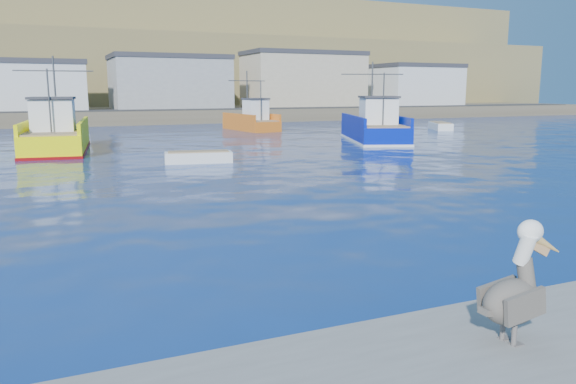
% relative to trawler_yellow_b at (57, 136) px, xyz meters
% --- Properties ---
extents(ground, '(260.00, 260.00, 0.00)m').
position_rel_trawler_yellow_b_xyz_m(ground, '(5.47, -30.80, -1.02)').
color(ground, navy).
rests_on(ground, ground).
extents(dock_bollards, '(36.20, 0.20, 0.30)m').
position_rel_trawler_yellow_b_xyz_m(dock_bollards, '(6.07, -34.20, -0.37)').
color(dock_bollards, '#4C4C4C').
rests_on(dock_bollards, dock).
extents(far_shore, '(200.00, 81.00, 24.00)m').
position_rel_trawler_yellow_b_xyz_m(far_shore, '(5.48, 78.40, 7.96)').
color(far_shore, brown).
rests_on(far_shore, ground).
extents(trawler_yellow_b, '(5.17, 11.21, 6.46)m').
position_rel_trawler_yellow_b_xyz_m(trawler_yellow_b, '(0.00, 0.00, 0.00)').
color(trawler_yellow_b, '#FFF902').
rests_on(trawler_yellow_b, ground).
extents(trawler_blue, '(7.18, 11.30, 6.43)m').
position_rel_trawler_yellow_b_xyz_m(trawler_blue, '(23.82, -2.06, -0.01)').
color(trawler_blue, '#021696').
rests_on(trawler_blue, ground).
extents(boat_orange, '(4.11, 8.12, 6.02)m').
position_rel_trawler_yellow_b_xyz_m(boat_orange, '(18.98, 13.55, -0.01)').
color(boat_orange, '#D46318').
rests_on(boat_orange, ground).
extents(skiff_mid, '(3.94, 1.97, 0.82)m').
position_rel_trawler_yellow_b_xyz_m(skiff_mid, '(7.20, -9.77, -0.75)').
color(skiff_mid, silver).
rests_on(skiff_mid, ground).
extents(skiff_far, '(3.29, 4.70, 0.97)m').
position_rel_trawler_yellow_b_xyz_m(skiff_far, '(37.35, 6.52, -0.71)').
color(skiff_far, silver).
rests_on(skiff_far, ground).
extents(pelican, '(1.45, 0.61, 1.79)m').
position_rel_trawler_yellow_b_xyz_m(pelican, '(5.13, -35.30, 0.25)').
color(pelican, '#595451').
rests_on(pelican, dock).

